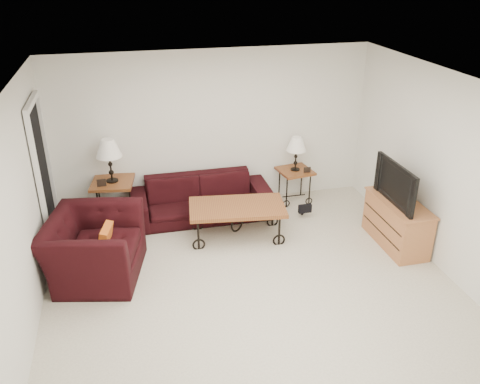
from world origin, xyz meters
The scene contains 20 objects.
ground centered at (0.00, 0.00, 0.00)m, with size 5.00×5.00×0.00m, color beige.
wall_back centered at (0.00, 2.50, 1.25)m, with size 5.00×0.02×2.50m, color white.
wall_front centered at (0.00, -2.50, 1.25)m, with size 5.00×0.02×2.50m, color white.
wall_left centered at (-2.50, 0.00, 1.25)m, with size 0.02×5.00×2.50m, color white.
wall_right centered at (2.50, 0.00, 1.25)m, with size 0.02×5.00×2.50m, color white.
ceiling centered at (0.00, 0.00, 2.50)m, with size 5.00×5.00×0.00m, color white.
doorway centered at (-2.47, 1.65, 1.02)m, with size 0.08×0.94×2.04m, color black.
sofa centered at (-0.31, 2.02, 0.32)m, with size 2.17×0.85×0.63m, color black.
side_table_left centered at (-1.61, 2.20, 0.33)m, with size 0.61×0.61×0.66m, color brown.
side_table_right centered at (1.29, 2.20, 0.28)m, with size 0.52×0.52×0.56m, color brown.
lamp_left centered at (-1.61, 2.20, 1.00)m, with size 0.38×0.38×0.66m, color black, non-canonical shape.
lamp_right centered at (1.29, 2.20, 0.85)m, with size 0.32×0.32×0.56m, color black, non-canonical shape.
photo_frame_left centered at (-1.76, 2.05, 0.72)m, with size 0.13×0.02×0.11m, color black.
photo_frame_right centered at (1.44, 2.05, 0.61)m, with size 0.11×0.02×0.09m, color black.
coffee_table centered at (0.09, 1.27, 0.25)m, with size 1.35×0.73×0.51m, color brown.
armchair centered at (-1.88, 0.77, 0.40)m, with size 1.24×1.09×0.81m, color black.
throw_pillow centered at (-1.72, 0.72, 0.52)m, with size 0.37×0.10×0.37m, color orange.
tv_stand centered at (2.23, 0.56, 0.33)m, with size 0.46×1.11×0.67m, color #BE7746.
television centered at (2.21, 0.56, 0.95)m, with size 0.99×0.13×0.57m, color black.
backpack centered at (1.25, 1.69, 0.21)m, with size 0.32×0.24×0.41m, color black.
Camera 1 is at (-1.33, -4.86, 3.72)m, focal length 37.22 mm.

